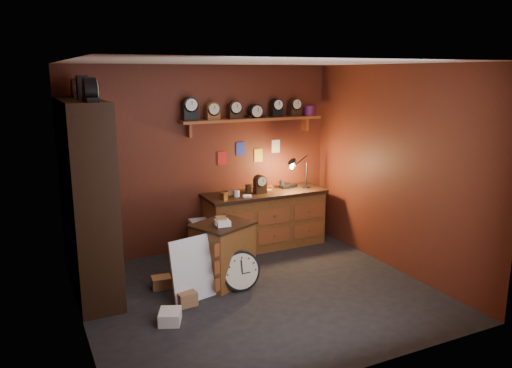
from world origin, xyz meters
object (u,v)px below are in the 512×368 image
object	(u,v)px
shelving_unit	(84,190)
big_round_clock	(241,271)
low_cabinet	(223,251)
workbench	(265,216)

from	to	relation	value
shelving_unit	big_round_clock	xyz separation A→B (m)	(1.64, -0.79, -1.01)
big_round_clock	low_cabinet	bearing A→B (deg)	109.92
low_cabinet	big_round_clock	distance (m)	0.36
workbench	low_cabinet	world-z (taller)	workbench
shelving_unit	big_round_clock	bearing A→B (deg)	-25.73
workbench	shelving_unit	bearing A→B (deg)	-169.29
shelving_unit	workbench	bearing A→B (deg)	10.71
big_round_clock	workbench	bearing A→B (deg)	52.71
low_cabinet	shelving_unit	bearing A→B (deg)	137.54
workbench	big_round_clock	size ratio (longest dim) A/B	3.74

